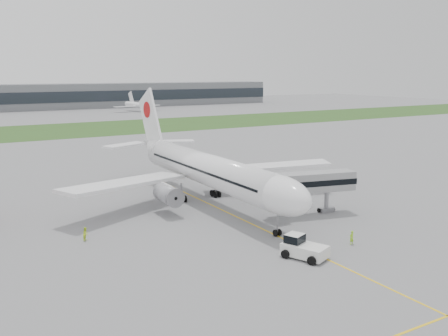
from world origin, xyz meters
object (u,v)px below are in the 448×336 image
airliner (205,168)px  pushback_tug (302,247)px  jet_bridge (307,183)px  ground_crew_near (352,238)px

airliner → pushback_tug: bearing=-94.2°
jet_bridge → airliner: bearing=136.5°
jet_bridge → pushback_tug: bearing=-118.1°
pushback_tug → ground_crew_near: bearing=-21.0°
airliner → ground_crew_near: airliner is taller
airliner → pushback_tug: (-1.99, -27.33, -4.48)m
airliner → jet_bridge: 17.07m
pushback_tug → jet_bridge: 17.78m
airliner → jet_bridge: bearing=-56.4°
airliner → pushback_tug: size_ratio=9.48×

